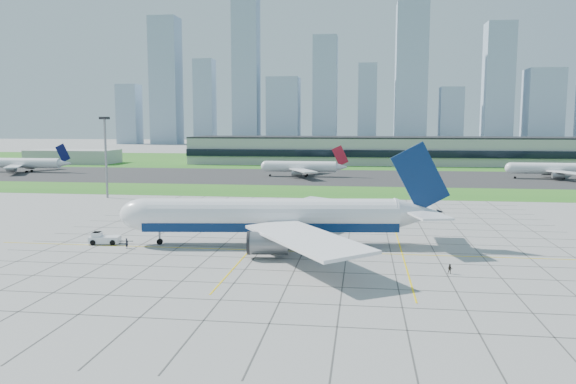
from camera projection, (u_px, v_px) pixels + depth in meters
name	position (u px, v px, depth m)	size (l,w,h in m)	color
ground	(304.00, 249.00, 105.57)	(1400.00, 1400.00, 0.00)	#9C9D97
grass_median	(332.00, 192.00, 194.11)	(700.00, 35.00, 0.04)	#256C1E
asphalt_taxiway	(339.00, 177.00, 248.21)	(700.00, 75.00, 0.04)	#383838
grass_far	(346.00, 161.00, 356.43)	(700.00, 145.00, 0.04)	#256C1E
apron_markings	(312.00, 237.00, 116.42)	(120.00, 130.00, 0.03)	#474744
terminal	(414.00, 151.00, 325.46)	(260.00, 43.00, 15.80)	#B7B7B2
service_block	(73.00, 157.00, 332.84)	(50.00, 25.00, 8.00)	#B7B7B2
light_mast	(106.00, 147.00, 176.81)	(2.50, 2.50, 25.60)	gray
city_skyline	(346.00, 91.00, 611.09)	(523.00, 32.40, 160.00)	#8DA3B9
airliner	(273.00, 217.00, 108.60)	(63.86, 64.36, 20.14)	white
pushback_tug	(103.00, 239.00, 110.01)	(8.58, 3.55, 2.36)	white
crew_near	(127.00, 243.00, 106.10)	(0.71, 0.47, 1.95)	black
crew_far	(450.00, 269.00, 88.05)	(0.77, 0.60, 1.58)	black
distant_jet_0	(24.00, 163.00, 271.66)	(43.77, 42.66, 14.08)	white
distant_jet_1	(302.00, 167.00, 248.89)	(36.69, 42.66, 14.08)	white
distant_jet_2	(556.00, 168.00, 238.36)	(41.68, 42.66, 14.08)	white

